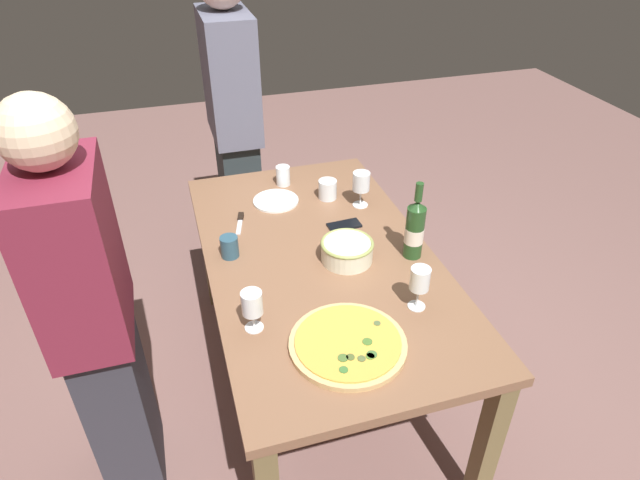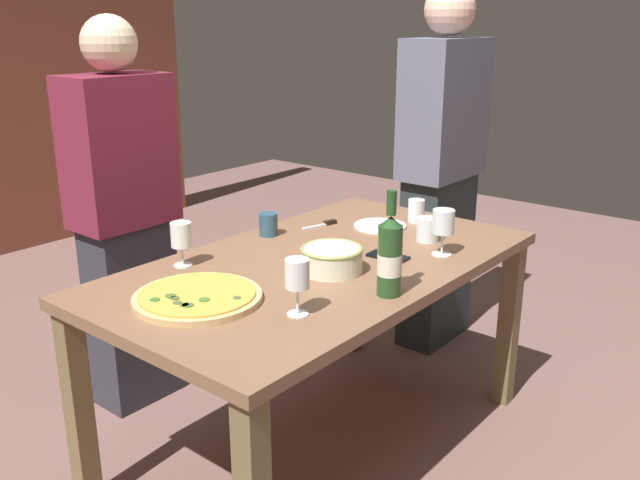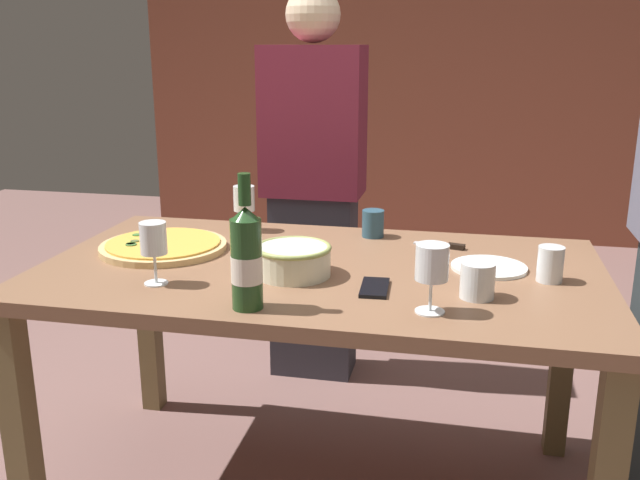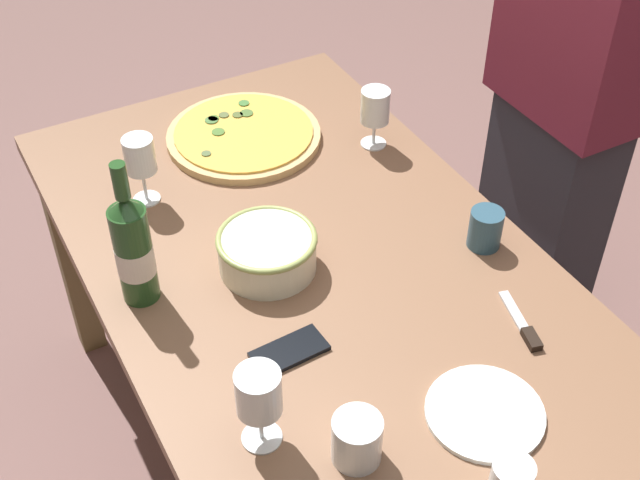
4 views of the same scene
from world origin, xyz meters
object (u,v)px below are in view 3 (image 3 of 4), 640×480
(pizza, at_px, (163,246))
(wine_glass_near_pizza, at_px, (244,201))
(dining_table, at_px, (320,296))
(cell_phone, at_px, (375,288))
(cup_spare, at_px, (551,265))
(pizza_knife, at_px, (446,246))
(person_host, at_px, (314,189))
(wine_glass_far_left, at_px, (153,240))
(cup_ceramic, at_px, (373,223))
(wine_bottle, at_px, (246,258))
(wine_glass_by_bottle, at_px, (432,264))
(side_plate, at_px, (489,267))
(cup_amber, at_px, (477,280))
(serving_bowl, at_px, (293,259))

(pizza, height_order, wine_glass_near_pizza, wine_glass_near_pizza)
(dining_table, relative_size, cell_phone, 11.11)
(dining_table, height_order, cell_phone, cell_phone)
(cup_spare, relative_size, pizza_knife, 0.59)
(person_host, bearing_deg, wine_glass_far_left, -23.61)
(cup_ceramic, relative_size, cup_spare, 0.93)
(pizza, bearing_deg, wine_bottle, -45.60)
(wine_glass_by_bottle, bearing_deg, side_plate, 68.65)
(cup_amber, bearing_deg, cell_phone, 178.92)
(wine_glass_by_bottle, xyz_separation_m, side_plate, (0.14, 0.37, -0.11))
(wine_glass_by_bottle, bearing_deg, cup_spare, 44.05)
(side_plate, height_order, pizza_knife, pizza_knife)
(wine_bottle, relative_size, cup_ceramic, 3.68)
(dining_table, bearing_deg, serving_bowl, -119.89)
(wine_bottle, bearing_deg, wine_glass_far_left, 158.35)
(wine_glass_far_left, height_order, cup_spare, wine_glass_far_left)
(side_plate, relative_size, person_host, 0.14)
(dining_table, xyz_separation_m, pizza, (-0.51, 0.06, 0.11))
(pizza, xyz_separation_m, wine_glass_near_pizza, (0.17, 0.28, 0.09))
(cup_spare, xyz_separation_m, person_host, (-0.84, 0.85, -0.00))
(serving_bowl, height_order, wine_glass_by_bottle, wine_glass_by_bottle)
(side_plate, xyz_separation_m, person_host, (-0.68, 0.77, 0.04))
(side_plate, xyz_separation_m, pizza_knife, (-0.13, 0.19, 0.00))
(pizza, height_order, cup_amber, cup_amber)
(pizza, distance_m, serving_bowl, 0.48)
(cup_ceramic, xyz_separation_m, cup_spare, (0.52, -0.35, 0.00))
(wine_glass_by_bottle, xyz_separation_m, cell_phone, (-0.15, 0.13, -0.11))
(wine_glass_far_left, distance_m, cup_spare, 1.05)
(wine_glass_by_bottle, bearing_deg, serving_bowl, 152.62)
(cup_ceramic, relative_size, cell_phone, 0.62)
(wine_glass_far_left, relative_size, pizza_knife, 1.03)
(serving_bowl, bearing_deg, wine_glass_far_left, -156.70)
(wine_glass_near_pizza, height_order, cup_amber, wine_glass_near_pizza)
(dining_table, height_order, person_host, person_host)
(wine_glass_far_left, relative_size, cup_amber, 1.85)
(cup_ceramic, bearing_deg, cell_phone, -81.58)
(side_plate, bearing_deg, cup_ceramic, 143.58)
(cup_ceramic, xyz_separation_m, cell_phone, (0.08, -0.51, -0.04))
(wine_glass_far_left, xyz_separation_m, pizza_knife, (0.74, 0.51, -0.11))
(dining_table, height_order, pizza, pizza)
(side_plate, bearing_deg, pizza, -179.07)
(wine_glass_by_bottle, distance_m, person_host, 1.26)
(wine_glass_far_left, height_order, side_plate, wine_glass_far_left)
(pizza_knife, bearing_deg, cell_phone, -111.24)
(wine_glass_near_pizza, xyz_separation_m, wine_glass_by_bottle, (0.66, -0.63, 0.02))
(wine_glass_by_bottle, xyz_separation_m, person_host, (-0.54, 1.14, -0.07))
(pizza, xyz_separation_m, cup_spare, (1.14, -0.06, 0.04))
(pizza, height_order, wine_glass_by_bottle, wine_glass_by_bottle)
(cup_amber, distance_m, cup_spare, 0.25)
(cup_spare, bearing_deg, serving_bowl, -172.44)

